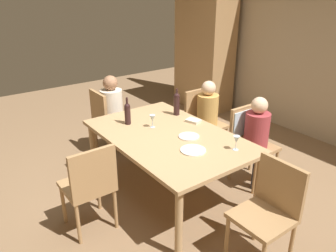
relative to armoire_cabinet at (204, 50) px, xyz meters
The scene contains 19 objects.
ground_plane 3.28m from the armoire_cabinet, 49.07° to the right, with size 10.00×10.00×0.00m, color #846647.
rear_room_partition 2.09m from the armoire_cabinet, 12.53° to the left, with size 6.40×0.12×2.70m, color tan.
armoire_cabinet is the anchor object (origin of this frame).
dining_table 3.12m from the armoire_cabinet, 49.07° to the right, with size 1.85×1.17×0.74m.
chair_far_left 2.12m from the armoire_cabinet, 41.99° to the right, with size 0.44×0.44×0.92m.
chair_left_end 2.59m from the armoire_cabinet, 73.45° to the right, with size 0.44×0.44×0.92m.
chair_far_right 2.74m from the armoire_cabinet, 30.58° to the right, with size 0.46×0.44×0.92m.
chair_near 3.96m from the armoire_cabinet, 57.38° to the right, with size 0.44×0.44×0.92m.
chair_right_end 4.06m from the armoire_cabinet, 34.02° to the right, with size 0.44×0.44×0.92m.
person_woman_host 2.18m from the armoire_cabinet, 39.97° to the right, with size 0.33×0.28×1.08m.
person_man_bearded 2.46m from the armoire_cabinet, 72.69° to the right, with size 0.30×0.34×1.12m.
person_man_guest 2.86m from the armoire_cabinet, 29.04° to the right, with size 0.32×0.28×1.08m.
wine_bottle_tall_green 2.96m from the armoire_cabinet, 59.22° to the right, with size 0.07×0.07×0.32m.
wine_bottle_dark_red 2.50m from the armoire_cabinet, 49.68° to the right, with size 0.07×0.07×0.34m.
wine_glass_near_left 3.39m from the armoire_cabinet, 36.64° to the right, with size 0.07×0.07×0.15m.
wine_glass_centre 2.96m from the armoire_cabinet, 53.23° to the right, with size 0.07×0.07×0.15m.
dinner_plate_host 3.45m from the armoire_cabinet, 43.66° to the right, with size 0.25×0.25×0.01m, color white.
dinner_plate_guest_left 3.13m from the armoire_cabinet, 44.81° to the right, with size 0.22×0.22×0.01m, color silver.
folded_napkin 2.71m from the armoire_cabinet, 44.53° to the right, with size 0.16×0.12×0.03m, color beige.
Camera 1 is at (2.63, -1.94, 2.24)m, focal length 35.59 mm.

